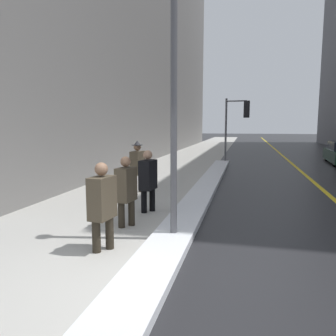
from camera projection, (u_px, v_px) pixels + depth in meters
ground_plane at (128, 284)px, 4.40m from camera, size 160.00×160.00×0.00m
sidewalk_slab at (185, 161)px, 19.32m from camera, size 4.00×80.00×0.01m
road_centre_stripe at (292, 164)px, 17.94m from camera, size 0.16×80.00×0.00m
snow_bank_curb at (205, 188)px, 10.72m from camera, size 0.74×16.06×0.14m
building_facade_left at (131, 26)px, 24.08m from camera, size 6.00×36.00×18.68m
lamp_post at (174, 79)px, 5.72m from camera, size 0.28×0.28×4.88m
traffic_light_near at (239, 117)px, 17.79m from camera, size 1.31×0.33×3.56m
pedestrian_in_glasses at (102, 203)px, 5.44m from camera, size 0.35×0.52×1.51m
pedestrian_trailing at (126, 188)px, 6.76m from camera, size 0.35×0.52×1.49m
pedestrian_with_shoulder_bag at (148, 178)px, 7.92m from camera, size 0.35×0.72×1.52m
pedestrian_nearside at (137, 165)px, 10.21m from camera, size 0.36×0.54×1.64m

